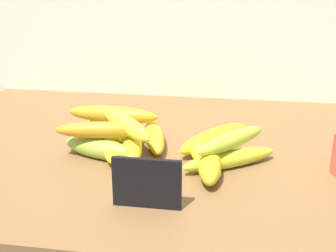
{
  "coord_description": "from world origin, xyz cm",
  "views": [
    {
      "loc": [
        16.21,
        -85.72,
        39.47
      ],
      "look_at": [
        2.48,
        -0.82,
        8.0
      ],
      "focal_mm": 47.46,
      "sensor_mm": 36.0,
      "label": 1
    }
  ],
  "objects_px": {
    "banana_9": "(113,115)",
    "banana_4": "(99,148)",
    "chalkboard_sign": "(147,185)",
    "banana_5": "(154,136)",
    "banana_10": "(232,140)",
    "banana_1": "(204,157)",
    "banana_8": "(230,159)",
    "banana_0": "(210,164)",
    "banana_3": "(112,142)",
    "banana_6": "(131,142)",
    "banana_11": "(125,124)",
    "banana_12": "(100,130)",
    "banana_2": "(114,129)",
    "banana_7": "(215,138)"
  },
  "relations": [
    {
      "from": "banana_0",
      "to": "banana_10",
      "type": "height_order",
      "value": "banana_10"
    },
    {
      "from": "banana_11",
      "to": "banana_12",
      "type": "xyz_separation_m",
      "value": [
        -0.04,
        -0.04,
        -0.0
      ]
    },
    {
      "from": "banana_5",
      "to": "banana_4",
      "type": "bearing_deg",
      "value": -138.06
    },
    {
      "from": "banana_5",
      "to": "banana_9",
      "type": "xyz_separation_m",
      "value": [
        -0.1,
        0.03,
        0.03
      ]
    },
    {
      "from": "banana_9",
      "to": "banana_4",
      "type": "bearing_deg",
      "value": -89.08
    },
    {
      "from": "chalkboard_sign",
      "to": "banana_5",
      "type": "height_order",
      "value": "chalkboard_sign"
    },
    {
      "from": "banana_0",
      "to": "banana_7",
      "type": "bearing_deg",
      "value": 89.55
    },
    {
      "from": "banana_10",
      "to": "banana_1",
      "type": "bearing_deg",
      "value": -162.64
    },
    {
      "from": "banana_5",
      "to": "banana_10",
      "type": "relative_size",
      "value": 1.0
    },
    {
      "from": "chalkboard_sign",
      "to": "banana_5",
      "type": "distance_m",
      "value": 0.26
    },
    {
      "from": "banana_1",
      "to": "banana_7",
      "type": "xyz_separation_m",
      "value": [
        0.02,
        0.09,
        0.0
      ]
    },
    {
      "from": "banana_0",
      "to": "banana_4",
      "type": "xyz_separation_m",
      "value": [
        -0.22,
        0.04,
        -0.0
      ]
    },
    {
      "from": "banana_8",
      "to": "banana_11",
      "type": "distance_m",
      "value": 0.22
    },
    {
      "from": "banana_0",
      "to": "banana_1",
      "type": "height_order",
      "value": "banana_0"
    },
    {
      "from": "banana_0",
      "to": "banana_2",
      "type": "bearing_deg",
      "value": 144.5
    },
    {
      "from": "banana_0",
      "to": "banana_5",
      "type": "distance_m",
      "value": 0.18
    },
    {
      "from": "banana_6",
      "to": "banana_8",
      "type": "xyz_separation_m",
      "value": [
        0.2,
        -0.04,
        -0.0
      ]
    },
    {
      "from": "banana_4",
      "to": "chalkboard_sign",
      "type": "bearing_deg",
      "value": -52.06
    },
    {
      "from": "banana_8",
      "to": "chalkboard_sign",
      "type": "bearing_deg",
      "value": -126.64
    },
    {
      "from": "banana_8",
      "to": "banana_12",
      "type": "relative_size",
      "value": 1.14
    },
    {
      "from": "banana_9",
      "to": "banana_11",
      "type": "bearing_deg",
      "value": -58.2
    },
    {
      "from": "banana_3",
      "to": "banana_6",
      "type": "height_order",
      "value": "banana_6"
    },
    {
      "from": "banana_5",
      "to": "banana_9",
      "type": "distance_m",
      "value": 0.11
    },
    {
      "from": "banana_0",
      "to": "banana_3",
      "type": "relative_size",
      "value": 0.78
    },
    {
      "from": "banana_3",
      "to": "banana_5",
      "type": "relative_size",
      "value": 1.08
    },
    {
      "from": "banana_1",
      "to": "banana_11",
      "type": "distance_m",
      "value": 0.18
    },
    {
      "from": "banana_4",
      "to": "banana_6",
      "type": "distance_m",
      "value": 0.07
    },
    {
      "from": "banana_7",
      "to": "banana_2",
      "type": "bearing_deg",
      "value": 171.77
    },
    {
      "from": "banana_3",
      "to": "banana_9",
      "type": "height_order",
      "value": "banana_9"
    },
    {
      "from": "banana_1",
      "to": "banana_8",
      "type": "bearing_deg",
      "value": 2.69
    },
    {
      "from": "chalkboard_sign",
      "to": "banana_1",
      "type": "bearing_deg",
      "value": 65.52
    },
    {
      "from": "banana_12",
      "to": "banana_8",
      "type": "bearing_deg",
      "value": -0.98
    },
    {
      "from": "banana_3",
      "to": "banana_7",
      "type": "bearing_deg",
      "value": 13.3
    },
    {
      "from": "banana_0",
      "to": "banana_3",
      "type": "distance_m",
      "value": 0.22
    },
    {
      "from": "banana_3",
      "to": "banana_4",
      "type": "distance_m",
      "value": 0.04
    },
    {
      "from": "banana_5",
      "to": "banana_9",
      "type": "relative_size",
      "value": 0.9
    },
    {
      "from": "banana_1",
      "to": "banana_2",
      "type": "relative_size",
      "value": 1.04
    },
    {
      "from": "banana_0",
      "to": "banana_11",
      "type": "xyz_separation_m",
      "value": [
        -0.18,
        0.08,
        0.04
      ]
    },
    {
      "from": "chalkboard_sign",
      "to": "banana_1",
      "type": "relative_size",
      "value": 0.63
    },
    {
      "from": "banana_6",
      "to": "banana_8",
      "type": "relative_size",
      "value": 0.99
    },
    {
      "from": "chalkboard_sign",
      "to": "banana_6",
      "type": "xyz_separation_m",
      "value": [
        -0.08,
        0.21,
        -0.02
      ]
    },
    {
      "from": "banana_10",
      "to": "banana_4",
      "type": "bearing_deg",
      "value": -177.63
    },
    {
      "from": "banana_4",
      "to": "banana_6",
      "type": "bearing_deg",
      "value": 34.25
    },
    {
      "from": "banana_6",
      "to": "banana_7",
      "type": "bearing_deg",
      "value": 16.75
    },
    {
      "from": "banana_4",
      "to": "banana_5",
      "type": "height_order",
      "value": "banana_4"
    },
    {
      "from": "banana_3",
      "to": "banana_6",
      "type": "distance_m",
      "value": 0.04
    },
    {
      "from": "banana_3",
      "to": "banana_1",
      "type": "bearing_deg",
      "value": -13.11
    },
    {
      "from": "banana_1",
      "to": "banana_10",
      "type": "distance_m",
      "value": 0.06
    },
    {
      "from": "banana_4",
      "to": "banana_0",
      "type": "bearing_deg",
      "value": -10.1
    },
    {
      "from": "banana_5",
      "to": "banana_12",
      "type": "height_order",
      "value": "banana_12"
    }
  ]
}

